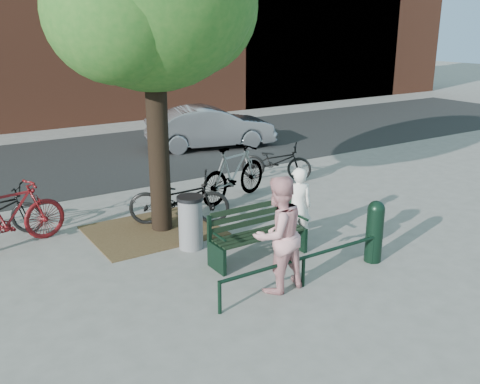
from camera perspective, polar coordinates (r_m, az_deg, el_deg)
ground at (r=9.34m, az=1.99°, el=-7.13°), size 90.00×90.00×0.00m
dirt_pit at (r=10.67m, az=-9.26°, el=-4.06°), size 2.40×2.00×0.02m
road at (r=16.65m, az=-14.98°, el=3.46°), size 40.00×7.00×0.01m
park_bench at (r=9.21m, az=1.74°, el=-4.25°), size 1.74×0.54×0.97m
guard_railing at (r=8.31m, az=6.80°, el=-7.47°), size 3.06×0.06×0.51m
person_left at (r=9.71m, az=6.14°, el=-1.57°), size 0.63×0.55×1.47m
person_right at (r=7.99m, az=4.07°, el=-4.54°), size 0.92×0.74×1.80m
bollard at (r=9.32m, az=14.17°, el=-3.87°), size 0.29×0.29×1.08m
litter_bin at (r=9.63m, az=-5.29°, el=-3.21°), size 0.48×0.48×0.98m
bicycle_b at (r=10.43m, az=-23.34°, el=-2.34°), size 2.09×0.90×1.21m
bicycle_c at (r=10.80m, az=-6.51°, el=-0.73°), size 2.10×1.63×1.06m
bicycle_d at (r=12.19m, az=-0.66°, el=2.03°), size 2.19×1.18×1.27m
bicycle_e at (r=13.88m, az=3.88°, el=3.27°), size 1.76×1.72×0.96m
parked_car at (r=17.44m, az=-3.16°, el=6.91°), size 4.33×2.35×1.35m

